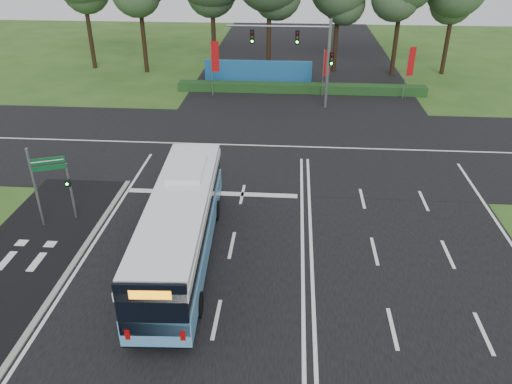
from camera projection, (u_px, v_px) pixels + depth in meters
The scene contains 14 objects.
ground at pixel (302, 249), 23.14m from camera, with size 120.00×120.00×0.00m, color #2B4F1A.
road_main at pixel (302, 248), 23.13m from camera, with size 20.00×120.00×0.04m, color black.
road_cross at pixel (301, 147), 33.67m from camera, with size 120.00×14.00×0.05m, color black.
bike_path at pixel (10, 276), 21.32m from camera, with size 5.00×18.00×0.06m, color black.
kerb_strip at pixel (64, 278), 21.14m from camera, with size 0.25×18.00×0.12m, color gray.
city_bus at pixel (181, 225), 21.72m from camera, with size 3.08×11.98×3.41m.
pedestrian_signal at pixel (70, 190), 24.72m from camera, with size 0.28×0.40×3.08m.
street_sign at pixel (41, 178), 23.77m from camera, with size 1.54×0.66×4.19m.
banner_flag_left at pixel (214, 60), 42.37m from camera, with size 0.71×0.09×4.81m.
banner_flag_mid at pixel (326, 66), 42.50m from camera, with size 0.60×0.11×4.07m.
banner_flag_right at pixel (410, 65), 41.73m from camera, with size 0.63×0.26×4.49m.
traffic_light_gantry at pixel (306, 50), 38.93m from camera, with size 8.41×0.28×7.00m.
hedge at pixel (301, 88), 44.48m from camera, with size 22.00×1.20×0.80m, color #133617.
blue_hoarding at pixel (258, 72), 46.61m from camera, with size 10.00×0.30×2.20m, color #1B5896.
Camera 1 is at (-0.72, -19.25, 13.27)m, focal length 35.00 mm.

